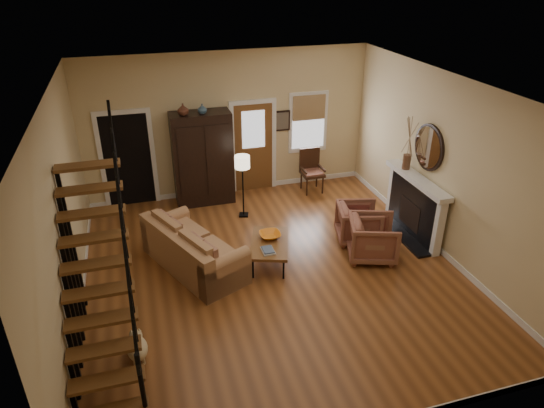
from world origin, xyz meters
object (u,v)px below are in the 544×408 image
object	(u,v)px
armchair_right	(359,223)
side_chair	(312,171)
coffee_table	(270,252)
floor_lamp	(243,187)
sofa	(194,248)
armchair_left	(373,238)
armoire	(203,159)

from	to	relation	value
armchair_right	side_chair	distance (m)	2.38
coffee_table	floor_lamp	size ratio (longest dim) A/B	0.82
sofa	armchair_right	world-z (taller)	sofa
sofa	coffee_table	world-z (taller)	sofa
armchair_left	floor_lamp	bearing A→B (deg)	59.22
armchair_left	floor_lamp	world-z (taller)	floor_lamp
sofa	side_chair	bearing A→B (deg)	12.75
coffee_table	floor_lamp	xyz separation A→B (m)	(-0.04, 1.91, 0.48)
armchair_right	side_chair	xyz separation A→B (m)	(-0.08, 2.38, 0.14)
armoire	sofa	distance (m)	2.76
sofa	floor_lamp	size ratio (longest dim) A/B	1.56
sofa	floor_lamp	bearing A→B (deg)	27.20
floor_lamp	sofa	bearing A→B (deg)	-128.41
sofa	armchair_left	bearing A→B (deg)	-35.14
coffee_table	armchair_left	bearing A→B (deg)	-10.76
armchair_right	armchair_left	bearing A→B (deg)	-167.40
sofa	armchair_right	distance (m)	3.26
armchair_right	floor_lamp	bearing A→B (deg)	64.66
coffee_table	armchair_right	xyz separation A→B (m)	(1.91, 0.28, 0.15)
floor_lamp	side_chair	size ratio (longest dim) A/B	1.37
floor_lamp	side_chair	xyz separation A→B (m)	(1.87, 0.75, -0.19)
armoire	sofa	world-z (taller)	armoire
floor_lamp	armoire	bearing A→B (deg)	125.65
sofa	armoire	bearing A→B (deg)	52.10
coffee_table	armchair_left	distance (m)	1.93
armoire	armchair_left	bearing A→B (deg)	-50.97
coffee_table	side_chair	size ratio (longest dim) A/B	1.13
armchair_right	floor_lamp	size ratio (longest dim) A/B	0.59
armoire	armchair_right	xyz separation A→B (m)	(2.63, -2.58, -0.68)
coffee_table	armchair_left	xyz separation A→B (m)	(1.89, -0.36, 0.18)
sofa	floor_lamp	world-z (taller)	floor_lamp
coffee_table	armchair_right	world-z (taller)	armchair_right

